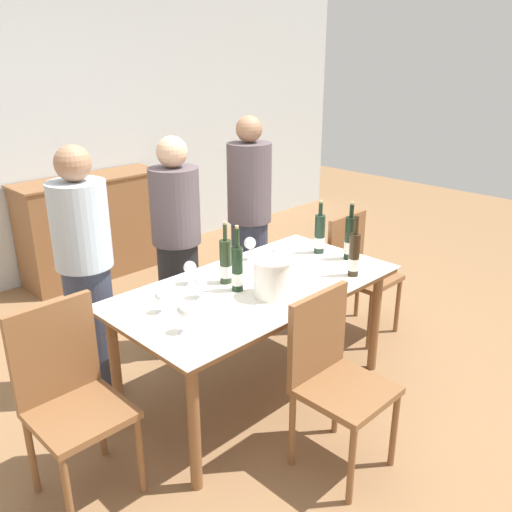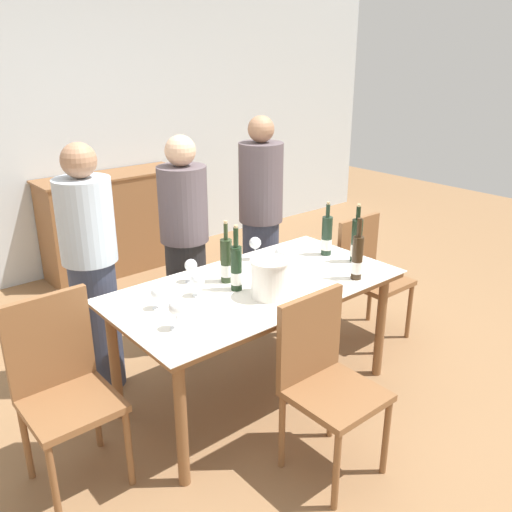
% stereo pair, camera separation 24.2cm
% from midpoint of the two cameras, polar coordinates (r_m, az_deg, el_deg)
% --- Properties ---
extents(ground_plane, '(12.00, 12.00, 0.00)m').
position_cam_midpoint_polar(ground_plane, '(3.55, -2.02, -14.27)').
color(ground_plane, olive).
extents(back_wall, '(8.00, 0.10, 2.80)m').
position_cam_midpoint_polar(back_wall, '(5.32, -23.48, 12.28)').
color(back_wall, silver).
rests_on(back_wall, ground_plane).
extents(sideboard_cabinet, '(1.38, 0.46, 0.96)m').
position_cam_midpoint_polar(sideboard_cabinet, '(5.38, -17.94, 2.92)').
color(sideboard_cabinet, brown).
rests_on(sideboard_cabinet, ground_plane).
extents(dining_table, '(1.72, 0.89, 0.75)m').
position_cam_midpoint_polar(dining_table, '(3.20, -2.17, -4.29)').
color(dining_table, brown).
rests_on(dining_table, ground_plane).
extents(ice_bucket, '(0.22, 0.22, 0.22)m').
position_cam_midpoint_polar(ice_bucket, '(2.99, -0.65, -2.26)').
color(ice_bucket, white).
rests_on(ice_bucket, dining_table).
extents(wine_bottle_0, '(0.07, 0.07, 0.38)m').
position_cam_midpoint_polar(wine_bottle_0, '(3.29, 8.24, 0.06)').
color(wine_bottle_0, '#332314').
rests_on(wine_bottle_0, dining_table).
extents(wine_bottle_1, '(0.07, 0.07, 0.39)m').
position_cam_midpoint_polar(wine_bottle_1, '(3.06, -4.25, -1.42)').
color(wine_bottle_1, black).
rests_on(wine_bottle_1, dining_table).
extents(wine_bottle_2, '(0.07, 0.07, 0.38)m').
position_cam_midpoint_polar(wine_bottle_2, '(3.17, -5.40, -0.73)').
color(wine_bottle_2, '#28381E').
rests_on(wine_bottle_2, dining_table).
extents(wine_bottle_3, '(0.07, 0.07, 0.36)m').
position_cam_midpoint_polar(wine_bottle_3, '(3.64, 4.83, 2.21)').
color(wine_bottle_3, '#1E3323').
rests_on(wine_bottle_3, dining_table).
extents(wine_bottle_4, '(0.07, 0.07, 0.39)m').
position_cam_midpoint_polar(wine_bottle_4, '(3.55, 7.95, 1.75)').
color(wine_bottle_4, black).
rests_on(wine_bottle_4, dining_table).
extents(wine_glass_0, '(0.08, 0.08, 0.14)m').
position_cam_midpoint_polar(wine_glass_0, '(3.18, -9.14, -1.34)').
color(wine_glass_0, white).
rests_on(wine_glass_0, dining_table).
extents(wine_glass_1, '(0.09, 0.09, 0.15)m').
position_cam_midpoint_polar(wine_glass_1, '(3.39, 0.30, 0.38)').
color(wine_glass_1, white).
rests_on(wine_glass_1, dining_table).
extents(wine_glass_2, '(0.08, 0.08, 0.15)m').
position_cam_midpoint_polar(wine_glass_2, '(3.51, -2.62, 1.27)').
color(wine_glass_2, white).
rests_on(wine_glass_2, dining_table).
extents(wine_glass_3, '(0.08, 0.08, 0.14)m').
position_cam_midpoint_polar(wine_glass_3, '(3.00, -8.23, -2.79)').
color(wine_glass_3, white).
rests_on(wine_glass_3, dining_table).
extents(wine_glass_4, '(0.07, 0.07, 0.13)m').
position_cam_midpoint_polar(wine_glass_4, '(2.88, -12.33, -4.27)').
color(wine_glass_4, white).
rests_on(wine_glass_4, dining_table).
extents(wine_glass_5, '(0.08, 0.08, 0.16)m').
position_cam_midpoint_polar(wine_glass_5, '(2.65, -10.12, -5.82)').
color(wine_glass_5, white).
rests_on(wine_glass_5, dining_table).
extents(chair_near_front, '(0.42, 0.42, 0.93)m').
position_cam_midpoint_polar(chair_near_front, '(2.79, 5.58, -11.93)').
color(chair_near_front, brown).
rests_on(chair_near_front, ground_plane).
extents(chair_right_end, '(0.42, 0.42, 0.90)m').
position_cam_midpoint_polar(chair_right_end, '(4.12, 8.93, -1.08)').
color(chair_right_end, brown).
rests_on(chair_right_end, ground_plane).
extents(chair_left_end, '(0.42, 0.42, 0.96)m').
position_cam_midpoint_polar(chair_left_end, '(2.80, -21.55, -13.01)').
color(chair_left_end, brown).
rests_on(chair_left_end, ground_plane).
extents(person_host, '(0.33, 0.33, 1.56)m').
position_cam_midpoint_polar(person_host, '(3.38, -19.38, -2.22)').
color(person_host, '#383F56').
rests_on(person_host, ground_plane).
extents(person_guest_left, '(0.33, 0.33, 1.54)m').
position_cam_midpoint_polar(person_guest_left, '(3.74, -10.13, 0.59)').
color(person_guest_left, '#262628').
rests_on(person_guest_left, ground_plane).
extents(person_guest_right, '(0.33, 0.33, 1.61)m').
position_cam_midpoint_polar(person_guest_right, '(4.12, -2.38, 3.40)').
color(person_guest_right, '#383F56').
rests_on(person_guest_right, ground_plane).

